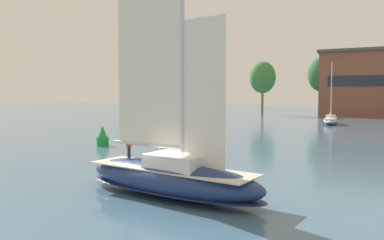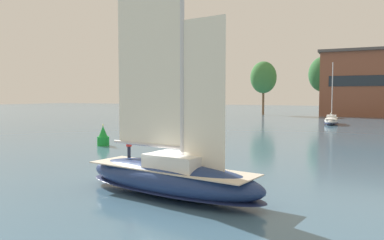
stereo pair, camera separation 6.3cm
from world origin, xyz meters
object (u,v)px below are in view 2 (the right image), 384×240
object	(u,v)px
sailboat_moored_near_marina	(331,120)
sailboat_main	(169,174)
tree_shore_left	(323,74)
channel_buoy	(103,137)
tree_shore_center	(263,77)

from	to	relation	value
sailboat_moored_near_marina	sailboat_main	bearing A→B (deg)	-93.92
tree_shore_left	sailboat_moored_near_marina	size ratio (longest dim) A/B	1.36
tree_shore_left	sailboat_main	xyz separation A→B (m)	(0.67, -90.11, -10.09)
tree_shore_left	channel_buoy	bearing A→B (deg)	-101.85
channel_buoy	sailboat_main	bearing A→B (deg)	-42.86
tree_shore_center	channel_buoy	distance (m)	73.97
tree_shore_left	tree_shore_center	xyz separation A→B (m)	(-16.11, -1.58, -0.59)
tree_shore_center	sailboat_main	size ratio (longest dim) A/B	0.97
tree_shore_center	sailboat_main	distance (m)	90.60
sailboat_moored_near_marina	tree_shore_center	bearing A→B (deg)	124.43
tree_shore_left	channel_buoy	xyz separation A→B (m)	(-15.71, -74.91, -10.37)
sailboat_moored_near_marina	channel_buoy	world-z (taller)	sailboat_moored_near_marina
sailboat_main	sailboat_moored_near_marina	bearing A→B (deg)	86.08
sailboat_main	tree_shore_center	bearing A→B (deg)	100.73
tree_shore_center	sailboat_moored_near_marina	distance (m)	38.05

